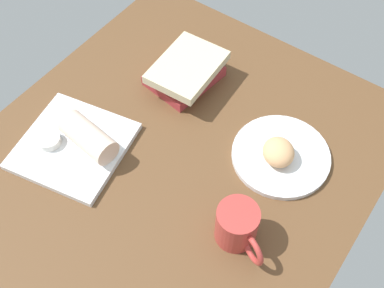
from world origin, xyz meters
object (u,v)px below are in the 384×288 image
(sauce_cup, at_px, (49,140))
(square_plate, at_px, (73,146))
(book_stack, at_px, (186,71))
(scone_pastry, at_px, (278,152))
(coffee_mug, at_px, (238,226))
(breakfast_wrap, at_px, (88,137))
(round_plate, at_px, (281,156))

(sauce_cup, bearing_deg, square_plate, -58.02)
(book_stack, bearing_deg, scone_pastry, -104.00)
(book_stack, distance_m, coffee_mug, 0.46)
(square_plate, distance_m, breakfast_wrap, 0.06)
(sauce_cup, bearing_deg, breakfast_wrap, -58.02)
(round_plate, distance_m, sauce_cup, 0.56)
(book_stack, relative_size, coffee_mug, 1.54)
(sauce_cup, height_order, breakfast_wrap, breakfast_wrap)
(sauce_cup, distance_m, coffee_mug, 0.50)
(scone_pastry, bearing_deg, breakfast_wrap, 121.07)
(round_plate, xyz_separation_m, scone_pastry, (-0.02, 0.00, 0.03))
(book_stack, bearing_deg, sauce_cup, 158.78)
(scone_pastry, xyz_separation_m, sauce_cup, (-0.29, 0.47, -0.01))
(scone_pastry, distance_m, sauce_cup, 0.55)
(scone_pastry, relative_size, sauce_cup, 1.46)
(round_plate, xyz_separation_m, breakfast_wrap, (-0.25, 0.39, 0.04))
(round_plate, distance_m, coffee_mug, 0.24)
(square_plate, bearing_deg, breakfast_wrap, -58.02)
(scone_pastry, relative_size, book_stack, 0.39)
(square_plate, xyz_separation_m, breakfast_wrap, (0.02, -0.04, 0.04))
(square_plate, relative_size, book_stack, 1.18)
(breakfast_wrap, bearing_deg, scone_pastry, -52.20)
(coffee_mug, bearing_deg, sauce_cup, 97.59)
(round_plate, xyz_separation_m, book_stack, (0.07, 0.33, 0.03))
(sauce_cup, distance_m, breakfast_wrap, 0.10)
(scone_pastry, height_order, sauce_cup, scone_pastry)
(coffee_mug, bearing_deg, square_plate, 94.66)
(scone_pastry, distance_m, coffee_mug, 0.22)
(coffee_mug, bearing_deg, round_plate, 5.66)
(round_plate, bearing_deg, book_stack, 78.77)
(book_stack, bearing_deg, square_plate, 164.26)
(sauce_cup, relative_size, book_stack, 0.27)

